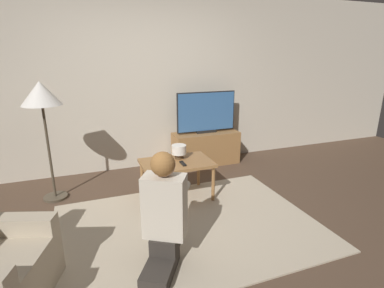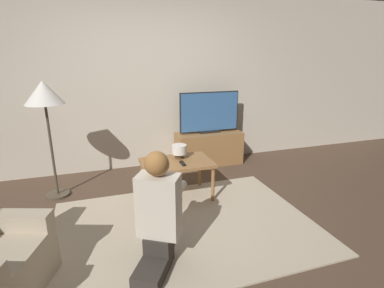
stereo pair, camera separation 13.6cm
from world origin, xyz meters
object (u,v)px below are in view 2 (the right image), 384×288
object	(u,v)px
tv	(209,112)
person_kneeling	(158,210)
floor_lamp	(44,98)
coffee_table	(177,165)
table_lamp	(179,150)

from	to	relation	value
tv	person_kneeling	size ratio (longest dim) A/B	0.96
tv	floor_lamp	world-z (taller)	floor_lamp
coffee_table	floor_lamp	world-z (taller)	floor_lamp
floor_lamp	person_kneeling	distance (m)	2.02
person_kneeling	coffee_table	bearing A→B (deg)	-81.44
floor_lamp	table_lamp	world-z (taller)	floor_lamp
tv	person_kneeling	bearing A→B (deg)	-120.97
coffee_table	person_kneeling	xyz separation A→B (m)	(-0.46, -1.11, 0.07)
person_kneeling	floor_lamp	bearing A→B (deg)	-28.79
table_lamp	floor_lamp	bearing A→B (deg)	163.95
tv	person_kneeling	world-z (taller)	tv
coffee_table	person_kneeling	bearing A→B (deg)	-112.45
person_kneeling	table_lamp	world-z (taller)	person_kneeling
coffee_table	table_lamp	distance (m)	0.19
coffee_table	person_kneeling	world-z (taller)	person_kneeling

